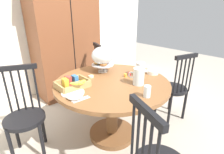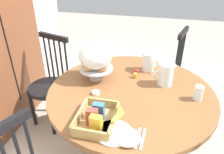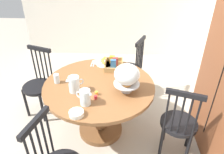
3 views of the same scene
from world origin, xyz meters
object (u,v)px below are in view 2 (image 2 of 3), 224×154
(windsor_chair_near_window, at_px, (165,72))
(dining_table, at_px, (130,111))
(pastry_stand_with_dome, at_px, (96,57))
(orange_juice_pitcher, at_px, (166,75))
(drinking_glass, at_px, (199,93))
(cereal_basket, at_px, (99,118))
(butter_dish, at_px, (96,93))
(windsor_chair_by_cabinet, at_px, (50,86))
(cereal_bowl, at_px, (156,60))
(china_plate_large, at_px, (114,133))
(milk_pitcher, at_px, (148,63))
(china_plate_small, at_px, (128,137))

(windsor_chair_near_window, bearing_deg, dining_table, 163.46)
(pastry_stand_with_dome, bearing_deg, orange_juice_pitcher, -86.35)
(dining_table, xyz_separation_m, drinking_glass, (-0.00, -0.49, 0.25))
(cereal_basket, distance_m, butter_dish, 0.33)
(windsor_chair_by_cabinet, distance_m, cereal_bowl, 1.11)
(china_plate_large, bearing_deg, pastry_stand_with_dome, 25.80)
(milk_pitcher, height_order, drinking_glass, milk_pitcher)
(milk_pitcher, xyz_separation_m, butter_dish, (-0.47, 0.35, -0.06))
(china_plate_small, relative_size, butter_dish, 2.50)
(dining_table, height_order, windsor_chair_by_cabinet, windsor_chair_by_cabinet)
(china_plate_small, bearing_deg, butter_dish, 37.96)
(windsor_chair_near_window, height_order, orange_juice_pitcher, windsor_chair_near_window)
(windsor_chair_by_cabinet, distance_m, orange_juice_pitcher, 1.20)
(orange_juice_pitcher, height_order, china_plate_large, orange_juice_pitcher)
(windsor_chair_near_window, bearing_deg, china_plate_large, 168.06)
(milk_pitcher, distance_m, china_plate_small, 0.87)
(windsor_chair_near_window, relative_size, cereal_basket, 3.09)
(windsor_chair_by_cabinet, bearing_deg, dining_table, -109.54)
(orange_juice_pitcher, xyz_separation_m, china_plate_large, (-0.63, 0.27, -0.08))
(windsor_chair_near_window, height_order, butter_dish, windsor_chair_near_window)
(windsor_chair_by_cabinet, bearing_deg, butter_dish, -123.59)
(windsor_chair_near_window, xyz_separation_m, drinking_glass, (-0.90, -0.22, 0.34))
(windsor_chair_near_window, relative_size, pastry_stand_with_dome, 2.83)
(pastry_stand_with_dome, distance_m, china_plate_small, 0.75)
(china_plate_large, bearing_deg, windsor_chair_near_window, -11.94)
(dining_table, xyz_separation_m, windsor_chair_by_cabinet, (0.31, 0.89, -0.09))
(dining_table, bearing_deg, china_plate_small, -173.12)
(orange_juice_pitcher, bearing_deg, cereal_bowl, 13.75)
(dining_table, relative_size, china_plate_small, 8.52)
(china_plate_large, distance_m, drinking_glass, 0.70)
(milk_pitcher, height_order, butter_dish, milk_pitcher)
(windsor_chair_by_cabinet, relative_size, china_plate_large, 4.43)
(orange_juice_pitcher, relative_size, china_plate_large, 0.83)
(pastry_stand_with_dome, height_order, drinking_glass, pastry_stand_with_dome)
(windsor_chair_near_window, xyz_separation_m, butter_dish, (-1.01, 0.52, 0.30))
(pastry_stand_with_dome, relative_size, china_plate_large, 1.56)
(milk_pitcher, height_order, cereal_basket, milk_pitcher)
(dining_table, distance_m, china_plate_small, 0.55)
(orange_juice_pitcher, bearing_deg, windsor_chair_near_window, -1.42)
(windsor_chair_by_cabinet, xyz_separation_m, cereal_bowl, (0.22, -1.04, 0.31))
(pastry_stand_with_dome, xyz_separation_m, cereal_basket, (-0.53, -0.18, -0.15))
(windsor_chair_near_window, relative_size, orange_juice_pitcher, 5.35)
(orange_juice_pitcher, distance_m, china_plate_small, 0.69)
(pastry_stand_with_dome, xyz_separation_m, china_plate_large, (-0.60, -0.29, -0.19))
(dining_table, xyz_separation_m, china_plate_small, (-0.51, -0.06, 0.21))
(milk_pitcher, xyz_separation_m, cereal_basket, (-0.78, 0.23, -0.03))
(cereal_basket, bearing_deg, windsor_chair_by_cabinet, 45.82)
(china_plate_small, height_order, butter_dish, same)
(milk_pitcher, bearing_deg, china_plate_small, 177.66)
(china_plate_large, bearing_deg, dining_table, -2.90)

